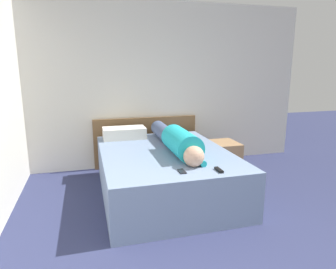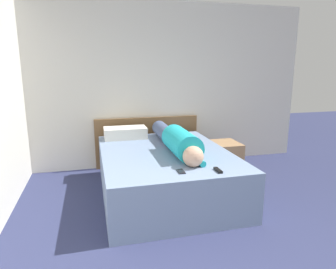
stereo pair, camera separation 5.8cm
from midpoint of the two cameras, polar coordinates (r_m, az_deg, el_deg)
name	(u,v)px [view 1 (the left image)]	position (r m, az deg, el deg)	size (l,w,h in m)	color
wall_back	(153,86)	(4.88, -3.15, 9.22)	(5.10, 0.06, 2.60)	silver
bed	(165,173)	(3.85, -1.05, -7.27)	(1.56, 2.06, 0.57)	#7589A8
headboard	(146,142)	(4.92, -4.52, -1.36)	(1.68, 0.04, 0.80)	brown
nightstand	(222,157)	(4.70, 9.94, -4.29)	(0.46, 0.49, 0.48)	#A37A51
person_lying	(176,140)	(3.75, 1.17, -1.12)	(0.31, 1.74, 0.31)	tan
pillow_near_headboard	(124,133)	(4.46, -8.69, 0.29)	(0.61, 0.33, 0.16)	silver
tv_remote	(219,170)	(3.10, 9.14, -6.68)	(0.04, 0.15, 0.02)	black
cell_phone	(182,171)	(3.04, 2.11, -7.04)	(0.06, 0.13, 0.01)	black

